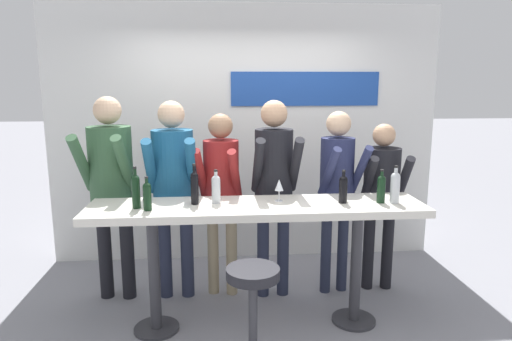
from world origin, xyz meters
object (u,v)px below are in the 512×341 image
object	(u,v)px
person_center	(274,176)
wine_bottle_4	(343,188)
tasting_table	(257,223)
person_right	(382,189)
bar_stool	(253,306)
person_center_right	(337,181)
wine_bottle_6	(195,186)
wine_bottle_1	(136,190)
wine_bottle_3	(395,186)
person_far_left	(111,176)
person_center_left	(221,184)
wine_bottle_5	(147,195)
wine_glass_0	(279,186)
person_left	(173,178)
wine_bottle_0	(216,188)
wine_bottle_2	(381,187)

from	to	relation	value
person_center	wine_bottle_4	distance (m)	0.72
tasting_table	person_right	bearing A→B (deg)	26.20
tasting_table	bar_stool	xyz separation A→B (m)	(-0.08, -0.64, -0.36)
person_center_right	person_right	xyz separation A→B (m)	(0.43, 0.03, -0.09)
wine_bottle_6	wine_bottle_1	bearing A→B (deg)	-169.36
wine_bottle_3	person_far_left	bearing A→B (deg)	164.52
person_center_left	person_right	bearing A→B (deg)	11.04
wine_bottle_5	wine_glass_0	world-z (taller)	wine_bottle_5
person_center	wine_bottle_6	size ratio (longest dim) A/B	5.66
person_right	wine_bottle_1	bearing A→B (deg)	-159.44
person_far_left	wine_bottle_6	xyz separation A→B (m)	(0.76, -0.55, 0.02)
bar_stool	wine_glass_0	world-z (taller)	wine_glass_0
wine_bottle_3	tasting_table	bearing A→B (deg)	177.74
tasting_table	person_left	world-z (taller)	person_left
person_far_left	wine_bottle_6	size ratio (longest dim) A/B	5.77
person_far_left	person_center	size ratio (longest dim) A/B	1.02
tasting_table	wine_bottle_1	world-z (taller)	wine_bottle_1
person_far_left	wine_bottle_5	distance (m)	0.81
wine_bottle_0	wine_bottle_5	size ratio (longest dim) A/B	1.03
bar_stool	wine_bottle_3	xyz separation A→B (m)	(1.16, 0.60, 0.65)
wine_bottle_2	wine_bottle_4	xyz separation A→B (m)	(-0.30, 0.02, -0.00)
person_left	wine_bottle_2	distance (m)	1.77
wine_bottle_0	wine_bottle_5	world-z (taller)	wine_bottle_0
bar_stool	person_center	bearing A→B (deg)	76.81
wine_bottle_5	person_center_left	bearing A→B (deg)	52.22
person_left	person_center_right	size ratio (longest dim) A/B	1.06
wine_bottle_1	tasting_table	bearing A→B (deg)	2.28
person_right	wine_bottle_6	world-z (taller)	person_right
person_center_left	person_center_right	xyz separation A→B (m)	(1.05, -0.04, 0.02)
person_center	wine_bottle_0	xyz separation A→B (m)	(-0.51, -0.46, 0.02)
tasting_table	person_center_left	size ratio (longest dim) A/B	1.55
wine_bottle_1	wine_bottle_6	xyz separation A→B (m)	(0.43, 0.08, -0.00)
person_left	person_center_left	xyz separation A→B (m)	(0.42, 0.02, -0.06)
person_center_right	wine_bottle_0	distance (m)	1.20
person_center_left	wine_bottle_1	bearing A→B (deg)	-123.67
person_center	person_center_left	bearing A→B (deg)	169.17
person_right	wine_bottle_3	distance (m)	0.67
wine_bottle_1	wine_bottle_3	distance (m)	1.99
person_far_left	wine_bottle_2	distance (m)	2.29
person_far_left	person_right	world-z (taller)	person_far_left
wine_bottle_2	person_right	bearing A→B (deg)	69.28
wine_bottle_6	wine_glass_0	distance (m)	0.66
wine_bottle_0	wine_bottle_5	xyz separation A→B (m)	(-0.50, -0.17, -0.01)
tasting_table	person_left	bearing A→B (deg)	140.11
wine_bottle_1	person_left	bearing A→B (deg)	70.63
wine_bottle_2	wine_bottle_6	xyz separation A→B (m)	(-1.45, 0.07, 0.02)
tasting_table	wine_bottle_1	distance (m)	0.96
bar_stool	person_right	world-z (taller)	person_right
person_right	wine_bottle_5	distance (m)	2.15
person_left	wine_glass_0	world-z (taller)	person_left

